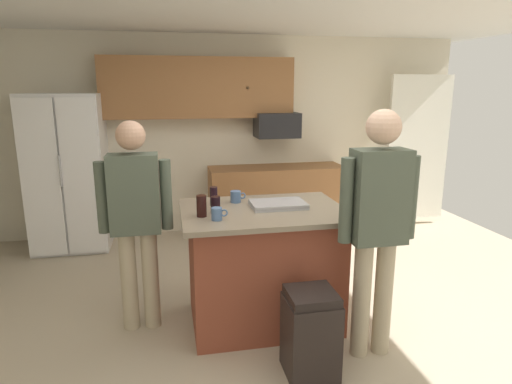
% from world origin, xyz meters
% --- Properties ---
extents(floor, '(7.04, 7.04, 0.00)m').
position_xyz_m(floor, '(0.00, 0.00, 0.00)').
color(floor, '#B7A88E').
rests_on(floor, ground).
extents(back_wall, '(6.40, 0.10, 2.60)m').
position_xyz_m(back_wall, '(0.00, 2.80, 1.30)').
color(back_wall, beige).
rests_on(back_wall, ground).
extents(french_door_window_panel, '(0.90, 0.06, 2.00)m').
position_xyz_m(french_door_window_panel, '(2.60, 2.40, 1.10)').
color(french_door_window_panel, white).
rests_on(french_door_window_panel, ground).
extents(cabinet_run_upper, '(2.40, 0.38, 0.75)m').
position_xyz_m(cabinet_run_upper, '(-0.40, 2.60, 1.93)').
color(cabinet_run_upper, '#936038').
extents(cabinet_run_lower, '(1.80, 0.63, 0.90)m').
position_xyz_m(cabinet_run_lower, '(0.60, 2.48, 0.45)').
color(cabinet_run_lower, '#936038').
rests_on(cabinet_run_lower, ground).
extents(refrigerator, '(0.87, 0.76, 1.86)m').
position_xyz_m(refrigerator, '(-2.00, 2.38, 0.93)').
color(refrigerator, white).
rests_on(refrigerator, ground).
extents(microwave_over_range, '(0.56, 0.40, 0.32)m').
position_xyz_m(microwave_over_range, '(0.60, 2.50, 1.45)').
color(microwave_over_range, black).
extents(kitchen_island, '(1.31, 0.96, 0.98)m').
position_xyz_m(kitchen_island, '(-0.09, 0.18, 0.50)').
color(kitchen_island, brown).
rests_on(kitchen_island, ground).
extents(person_elder_center, '(0.57, 0.24, 1.79)m').
position_xyz_m(person_elder_center, '(0.59, -0.43, 1.05)').
color(person_elder_center, tan).
rests_on(person_elder_center, ground).
extents(person_guest_left, '(0.57, 0.22, 1.69)m').
position_xyz_m(person_guest_left, '(-1.09, 0.28, 0.98)').
color(person_guest_left, tan).
rests_on(person_guest_left, ground).
extents(glass_dark_ale, '(0.07, 0.07, 0.13)m').
position_xyz_m(glass_dark_ale, '(-0.48, 0.14, 1.05)').
color(glass_dark_ale, black).
rests_on(glass_dark_ale, kitchen_island).
extents(mug_ceramic_white, '(0.13, 0.09, 0.10)m').
position_xyz_m(mug_ceramic_white, '(-0.27, 0.44, 1.03)').
color(mug_ceramic_white, '#4C6B99').
rests_on(mug_ceramic_white, kitchen_island).
extents(glass_stout_tall, '(0.08, 0.08, 0.16)m').
position_xyz_m(glass_stout_tall, '(-0.59, 0.07, 1.06)').
color(glass_stout_tall, black).
rests_on(glass_stout_tall, kitchen_island).
extents(glass_pilsner, '(0.06, 0.06, 0.15)m').
position_xyz_m(glass_pilsner, '(-0.47, 0.38, 1.06)').
color(glass_pilsner, black).
rests_on(glass_pilsner, kitchen_island).
extents(mug_blue_stoneware, '(0.12, 0.08, 0.09)m').
position_xyz_m(mug_blue_stoneware, '(-0.49, -0.04, 1.03)').
color(mug_blue_stoneware, '#4C6B99').
rests_on(mug_blue_stoneware, kitchen_island).
extents(serving_tray, '(0.44, 0.30, 0.04)m').
position_xyz_m(serving_tray, '(0.04, 0.22, 1.00)').
color(serving_tray, '#B7B7BC').
rests_on(serving_tray, kitchen_island).
extents(trash_bin, '(0.34, 0.34, 0.61)m').
position_xyz_m(trash_bin, '(0.07, -0.58, 0.30)').
color(trash_bin, black).
rests_on(trash_bin, ground).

